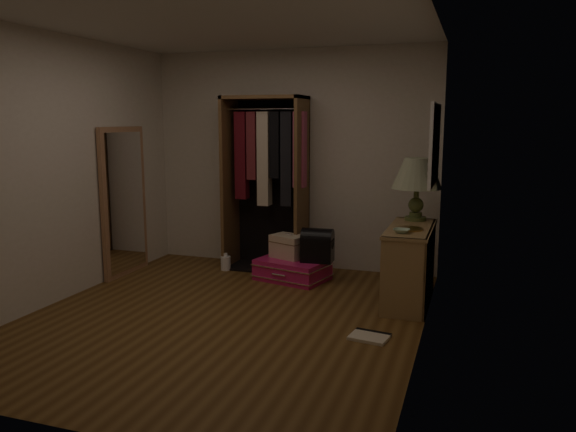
{
  "coord_description": "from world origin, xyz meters",
  "views": [
    {
      "loc": [
        2.11,
        -4.43,
        1.77
      ],
      "look_at": [
        0.3,
        0.95,
        0.8
      ],
      "focal_mm": 35.0,
      "sensor_mm": 36.0,
      "label": 1
    }
  ],
  "objects_px": {
    "open_wardrobe": "(268,168)",
    "table_lamp": "(417,175)",
    "pink_suitcase": "(292,269)",
    "black_bag": "(317,245)",
    "train_case": "(289,246)",
    "floor_mirror": "(124,202)",
    "console_bookshelf": "(409,262)",
    "white_jug": "(226,263)"
  },
  "relations": [
    {
      "from": "black_bag",
      "to": "table_lamp",
      "type": "relative_size",
      "value": 0.58
    },
    {
      "from": "console_bookshelf",
      "to": "pink_suitcase",
      "type": "xyz_separation_m",
      "value": [
        -1.33,
        0.34,
        -0.27
      ]
    },
    {
      "from": "table_lamp",
      "to": "train_case",
      "type": "bearing_deg",
      "value": 178.34
    },
    {
      "from": "black_bag",
      "to": "train_case",
      "type": "bearing_deg",
      "value": 165.32
    },
    {
      "from": "pink_suitcase",
      "to": "black_bag",
      "type": "height_order",
      "value": "black_bag"
    },
    {
      "from": "console_bookshelf",
      "to": "table_lamp",
      "type": "bearing_deg",
      "value": 89.22
    },
    {
      "from": "black_bag",
      "to": "table_lamp",
      "type": "xyz_separation_m",
      "value": [
        1.04,
        0.03,
        0.8
      ]
    },
    {
      "from": "floor_mirror",
      "to": "white_jug",
      "type": "relative_size",
      "value": 8.23
    },
    {
      "from": "open_wardrobe",
      "to": "table_lamp",
      "type": "relative_size",
      "value": 3.19
    },
    {
      "from": "console_bookshelf",
      "to": "open_wardrobe",
      "type": "xyz_separation_m",
      "value": [
        -1.76,
        0.73,
        0.82
      ]
    },
    {
      "from": "black_bag",
      "to": "table_lamp",
      "type": "distance_m",
      "value": 1.31
    },
    {
      "from": "pink_suitcase",
      "to": "train_case",
      "type": "height_order",
      "value": "train_case"
    },
    {
      "from": "train_case",
      "to": "table_lamp",
      "type": "height_order",
      "value": "table_lamp"
    },
    {
      "from": "floor_mirror",
      "to": "black_bag",
      "type": "height_order",
      "value": "floor_mirror"
    },
    {
      "from": "train_case",
      "to": "floor_mirror",
      "type": "bearing_deg",
      "value": -145.23
    },
    {
      "from": "black_bag",
      "to": "white_jug",
      "type": "distance_m",
      "value": 1.23
    },
    {
      "from": "train_case",
      "to": "table_lamp",
      "type": "relative_size",
      "value": 0.71
    },
    {
      "from": "floor_mirror",
      "to": "pink_suitcase",
      "type": "height_order",
      "value": "floor_mirror"
    },
    {
      "from": "open_wardrobe",
      "to": "train_case",
      "type": "bearing_deg",
      "value": -41.63
    },
    {
      "from": "console_bookshelf",
      "to": "white_jug",
      "type": "height_order",
      "value": "console_bookshelf"
    },
    {
      "from": "console_bookshelf",
      "to": "train_case",
      "type": "xyz_separation_m",
      "value": [
        -1.39,
        0.41,
        -0.03
      ]
    },
    {
      "from": "pink_suitcase",
      "to": "table_lamp",
      "type": "xyz_separation_m",
      "value": [
        1.33,
        0.03,
        1.1
      ]
    },
    {
      "from": "console_bookshelf",
      "to": "train_case",
      "type": "bearing_deg",
      "value": 163.7
    },
    {
      "from": "floor_mirror",
      "to": "black_bag",
      "type": "xyz_separation_m",
      "value": [
        2.2,
        0.37,
        -0.43
      ]
    },
    {
      "from": "floor_mirror",
      "to": "black_bag",
      "type": "distance_m",
      "value": 2.27
    },
    {
      "from": "pink_suitcase",
      "to": "black_bag",
      "type": "xyz_separation_m",
      "value": [
        0.29,
        -0.01,
        0.31
      ]
    },
    {
      "from": "floor_mirror",
      "to": "table_lamp",
      "type": "xyz_separation_m",
      "value": [
        3.24,
        0.4,
        0.37
      ]
    },
    {
      "from": "floor_mirror",
      "to": "train_case",
      "type": "distance_m",
      "value": 1.96
    },
    {
      "from": "console_bookshelf",
      "to": "floor_mirror",
      "type": "relative_size",
      "value": 0.66
    },
    {
      "from": "console_bookshelf",
      "to": "table_lamp",
      "type": "height_order",
      "value": "table_lamp"
    },
    {
      "from": "console_bookshelf",
      "to": "floor_mirror",
      "type": "distance_m",
      "value": 3.27
    },
    {
      "from": "console_bookshelf",
      "to": "white_jug",
      "type": "bearing_deg",
      "value": 167.98
    },
    {
      "from": "train_case",
      "to": "table_lamp",
      "type": "distance_m",
      "value": 1.64
    },
    {
      "from": "open_wardrobe",
      "to": "black_bag",
      "type": "relative_size",
      "value": 5.49
    },
    {
      "from": "console_bookshelf",
      "to": "train_case",
      "type": "height_order",
      "value": "console_bookshelf"
    },
    {
      "from": "floor_mirror",
      "to": "table_lamp",
      "type": "relative_size",
      "value": 2.65
    },
    {
      "from": "open_wardrobe",
      "to": "floor_mirror",
      "type": "height_order",
      "value": "open_wardrobe"
    },
    {
      "from": "floor_mirror",
      "to": "train_case",
      "type": "height_order",
      "value": "floor_mirror"
    },
    {
      "from": "open_wardrobe",
      "to": "table_lamp",
      "type": "distance_m",
      "value": 1.8
    },
    {
      "from": "console_bookshelf",
      "to": "black_bag",
      "type": "height_order",
      "value": "console_bookshelf"
    },
    {
      "from": "pink_suitcase",
      "to": "table_lamp",
      "type": "relative_size",
      "value": 1.36
    },
    {
      "from": "train_case",
      "to": "white_jug",
      "type": "height_order",
      "value": "train_case"
    }
  ]
}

